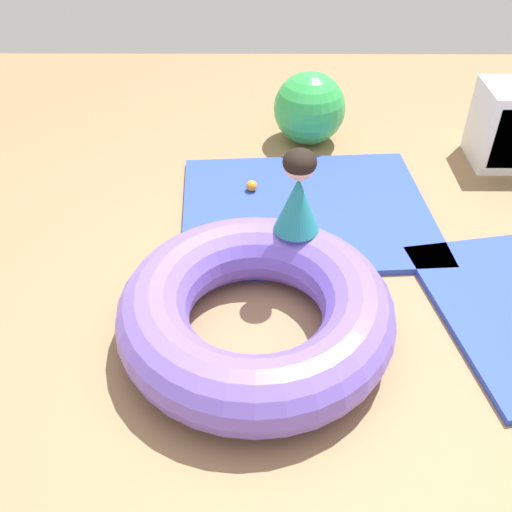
% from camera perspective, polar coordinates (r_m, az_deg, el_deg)
% --- Properties ---
extents(ground_plane, '(8.00, 8.00, 0.00)m').
position_cam_1_polar(ground_plane, '(2.82, 2.23, -9.44)').
color(ground_plane, '#93704C').
extents(gym_mat_far_right, '(1.65, 1.40, 0.04)m').
position_cam_1_polar(gym_mat_far_right, '(3.70, 4.95, 4.63)').
color(gym_mat_far_right, '#2D47B7').
rests_on(gym_mat_far_right, ground).
extents(inflatable_cushion, '(1.33, 1.33, 0.35)m').
position_cam_1_polar(inflatable_cushion, '(2.75, -0.02, -5.62)').
color(inflatable_cushion, '#7056D1').
rests_on(inflatable_cushion, ground).
extents(child_in_teal, '(0.32, 0.32, 0.46)m').
position_cam_1_polar(child_in_teal, '(2.85, 4.21, 6.33)').
color(child_in_teal, teal).
rests_on(child_in_teal, inflatable_cushion).
extents(play_ball_orange, '(0.07, 0.07, 0.07)m').
position_cam_1_polar(play_ball_orange, '(3.82, -0.44, 7.01)').
color(play_ball_orange, orange).
rests_on(play_ball_orange, gym_mat_far_right).
extents(exercise_ball_large, '(0.54, 0.54, 0.54)m').
position_cam_1_polar(exercise_ball_large, '(4.42, 5.35, 14.44)').
color(exercise_ball_large, green).
rests_on(exercise_ball_large, ground).
extents(storage_cube, '(0.44, 0.44, 0.56)m').
position_cam_1_polar(storage_cube, '(4.47, 23.97, 11.68)').
color(storage_cube, white).
rests_on(storage_cube, ground).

